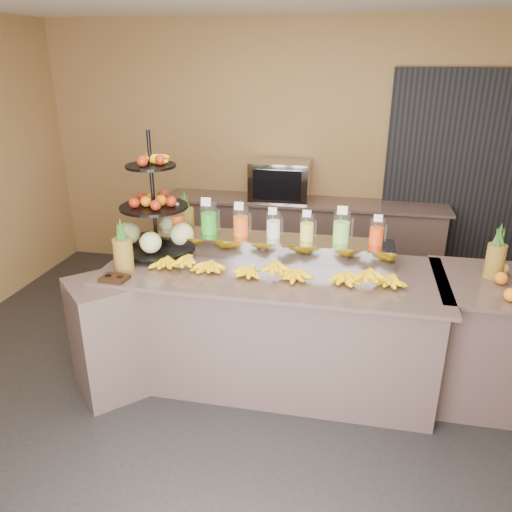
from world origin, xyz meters
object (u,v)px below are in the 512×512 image
(pitcher_tray, at_px, (273,247))
(fruit_stand, at_px, (161,223))
(condiment_caddy, at_px, (115,278))
(oven_warmer, at_px, (280,180))
(banana_heap, at_px, (274,266))

(pitcher_tray, bearing_deg, fruit_stand, -173.87)
(condiment_caddy, bearing_deg, fruit_stand, 77.74)
(condiment_caddy, bearing_deg, oven_warmer, 71.20)
(pitcher_tray, height_order, oven_warmer, oven_warmer)
(condiment_caddy, distance_m, oven_warmer, 2.50)
(condiment_caddy, relative_size, oven_warmer, 0.29)
(banana_heap, height_order, condiment_caddy, banana_heap)
(pitcher_tray, bearing_deg, condiment_caddy, -145.96)
(banana_heap, height_order, oven_warmer, oven_warmer)
(pitcher_tray, distance_m, oven_warmer, 1.69)
(pitcher_tray, relative_size, fruit_stand, 1.92)
(banana_heap, relative_size, condiment_caddy, 10.30)
(pitcher_tray, bearing_deg, oven_warmer, 97.29)
(fruit_stand, xyz_separation_m, oven_warmer, (0.67, 1.77, -0.03))
(pitcher_tray, distance_m, fruit_stand, 0.91)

